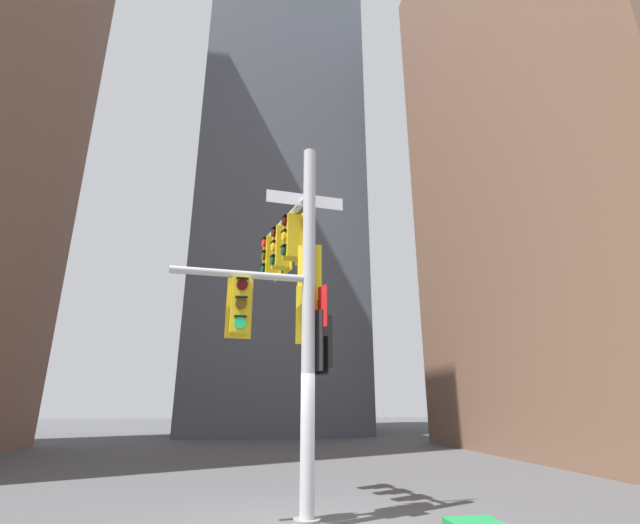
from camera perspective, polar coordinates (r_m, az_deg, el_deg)
building_tower_right at (r=27.65m, az=34.96°, el=14.21°), size 16.43×16.43×30.35m
building_mid_block at (r=39.63m, az=-5.32°, el=10.90°), size 12.42×12.42×41.98m
signal_pole_assembly at (r=9.04m, az=-3.46°, el=-3.78°), size 3.38×3.05×7.13m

